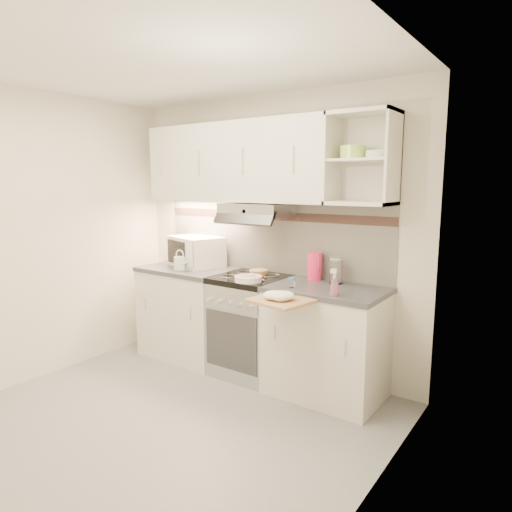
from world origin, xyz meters
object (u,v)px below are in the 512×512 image
at_px(pink_pitcher, 315,266).
at_px(glass_jar, 336,270).
at_px(plate_stack, 248,279).
at_px(spray_bottle, 334,285).
at_px(cutting_board, 281,301).
at_px(watering_can, 181,263).
at_px(microwave, 196,251).
at_px(electric_range, 251,325).

bearing_deg(pink_pitcher, glass_jar, 10.26).
bearing_deg(glass_jar, plate_stack, -152.38).
height_order(glass_jar, spray_bottle, glass_jar).
bearing_deg(cutting_board, spray_bottle, 49.37).
relative_size(pink_pitcher, cutting_board, 0.60).
relative_size(pink_pitcher, glass_jar, 1.09).
bearing_deg(glass_jar, watering_can, -169.07).
bearing_deg(microwave, watering_can, -67.21).
xyz_separation_m(microwave, plate_stack, (0.86, -0.30, -0.12)).
relative_size(plate_stack, cutting_board, 0.59).
bearing_deg(pink_pitcher, plate_stack, -116.57).
distance_m(watering_can, cutting_board, 1.39).
bearing_deg(glass_jar, cutting_board, -102.36).
relative_size(glass_jar, spray_bottle, 1.03).
relative_size(electric_range, cutting_board, 2.25).
bearing_deg(spray_bottle, watering_can, 159.78).
height_order(microwave, glass_jar, microwave).
distance_m(microwave, watering_can, 0.26).
height_order(plate_stack, glass_jar, glass_jar).
bearing_deg(watering_can, electric_range, 6.92).
bearing_deg(electric_range, glass_jar, 11.80).
bearing_deg(microwave, spray_bottle, 5.54).
distance_m(electric_range, watering_can, 0.90).
relative_size(electric_range, spray_bottle, 4.20).
bearing_deg(glass_jar, electric_range, -168.20).
distance_m(watering_can, glass_jar, 1.51).
relative_size(electric_range, microwave, 1.49).
bearing_deg(watering_can, glass_jar, 7.82).
xyz_separation_m(microwave, spray_bottle, (1.67, -0.34, -0.06)).
xyz_separation_m(electric_range, plate_stack, (0.10, -0.18, 0.47)).
height_order(electric_range, watering_can, watering_can).
bearing_deg(watering_can, microwave, 92.77).
bearing_deg(cutting_board, microwave, 166.24).
bearing_deg(cutting_board, electric_range, 151.73).
xyz_separation_m(electric_range, watering_can, (-0.73, -0.13, 0.52)).
bearing_deg(electric_range, microwave, 171.31).
height_order(electric_range, spray_bottle, spray_bottle).
distance_m(plate_stack, spray_bottle, 0.81).
distance_m(electric_range, spray_bottle, 1.08).
distance_m(glass_jar, spray_bottle, 0.41).
bearing_deg(pink_pitcher, spray_bottle, -25.96).
xyz_separation_m(microwave, watering_can, (0.03, -0.24, -0.08)).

